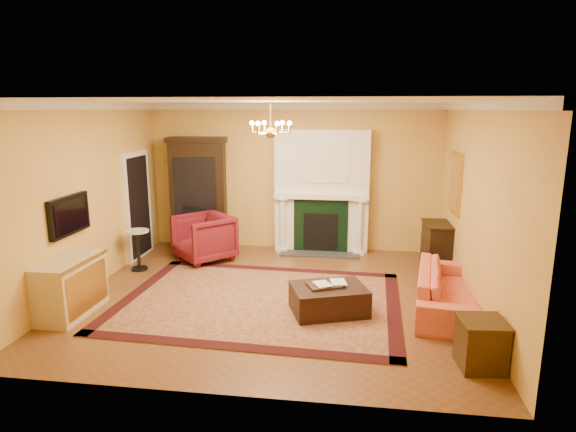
% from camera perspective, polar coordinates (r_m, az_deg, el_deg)
% --- Properties ---
extents(floor, '(6.00, 5.50, 0.02)m').
position_cam_1_polar(floor, '(7.75, -1.92, -9.45)').
color(floor, brown).
rests_on(floor, ground).
extents(ceiling, '(6.00, 5.50, 0.02)m').
position_cam_1_polar(ceiling, '(7.18, -2.10, 13.50)').
color(ceiling, white).
rests_on(ceiling, wall_back).
extents(wall_back, '(6.00, 0.02, 3.00)m').
position_cam_1_polar(wall_back, '(10.01, 0.67, 4.58)').
color(wall_back, gold).
rests_on(wall_back, floor).
extents(wall_front, '(6.00, 0.02, 3.00)m').
position_cam_1_polar(wall_front, '(4.70, -7.73, -4.82)').
color(wall_front, gold).
rests_on(wall_front, floor).
extents(wall_left, '(0.02, 5.50, 3.00)m').
position_cam_1_polar(wall_left, '(8.36, -22.80, 1.99)').
color(wall_left, gold).
rests_on(wall_left, floor).
extents(wall_right, '(0.02, 5.50, 3.00)m').
position_cam_1_polar(wall_right, '(7.43, 21.53, 0.87)').
color(wall_right, gold).
rests_on(wall_right, floor).
extents(fireplace, '(1.90, 0.70, 2.50)m').
position_cam_1_polar(fireplace, '(9.82, 4.01, 2.59)').
color(fireplace, silver).
rests_on(fireplace, wall_back).
extents(crown_molding, '(6.00, 5.50, 0.12)m').
position_cam_1_polar(crown_molding, '(8.12, -0.92, 12.90)').
color(crown_molding, silver).
rests_on(crown_molding, ceiling).
extents(doorway, '(0.08, 1.05, 2.10)m').
position_cam_1_polar(doorway, '(9.89, -17.38, 1.24)').
color(doorway, silver).
rests_on(doorway, wall_left).
extents(tv_panel, '(0.09, 0.95, 0.58)m').
position_cam_1_polar(tv_panel, '(7.86, -24.49, 0.09)').
color(tv_panel, black).
rests_on(tv_panel, wall_left).
extents(gilt_mirror, '(0.06, 0.76, 1.05)m').
position_cam_1_polar(gilt_mirror, '(8.74, 19.23, 3.70)').
color(gilt_mirror, gold).
rests_on(gilt_mirror, wall_right).
extents(chandelier, '(0.63, 0.55, 0.53)m').
position_cam_1_polar(chandelier, '(7.19, -2.08, 10.29)').
color(chandelier, gold).
rests_on(chandelier, ceiling).
extents(oriental_rug, '(4.36, 3.35, 0.02)m').
position_cam_1_polar(oriental_rug, '(7.53, -3.36, -9.98)').
color(oriental_rug, '#4F1211').
rests_on(oriental_rug, floor).
extents(china_cabinet, '(1.17, 0.66, 2.23)m').
position_cam_1_polar(china_cabinet, '(10.24, -10.49, 2.37)').
color(china_cabinet, black).
rests_on(china_cabinet, floor).
extents(wingback_armchair, '(1.32, 1.32, 0.99)m').
position_cam_1_polar(wingback_armchair, '(9.46, -9.94, -2.30)').
color(wingback_armchair, maroon).
rests_on(wingback_armchair, floor).
extents(pedestal_table, '(0.42, 0.42, 0.75)m').
position_cam_1_polar(pedestal_table, '(9.19, -17.35, -3.53)').
color(pedestal_table, black).
rests_on(pedestal_table, floor).
extents(commode, '(0.54, 1.11, 0.82)m').
position_cam_1_polar(commode, '(7.60, -24.38, -7.68)').
color(commode, '#C3BD8F').
rests_on(commode, floor).
extents(coral_sofa, '(0.95, 2.18, 0.83)m').
position_cam_1_polar(coral_sofa, '(7.46, 18.41, -7.52)').
color(coral_sofa, '#DE6D46').
rests_on(coral_sofa, floor).
extents(end_table, '(0.52, 0.52, 0.55)m').
position_cam_1_polar(end_table, '(6.06, 21.90, -14.01)').
color(end_table, '#38240F').
rests_on(end_table, floor).
extents(console_table, '(0.48, 0.78, 0.84)m').
position_cam_1_polar(console_table, '(9.21, 17.22, -3.57)').
color(console_table, black).
rests_on(console_table, floor).
extents(leather_ottoman, '(1.22, 1.05, 0.39)m').
position_cam_1_polar(leather_ottoman, '(7.07, 4.84, -9.80)').
color(leather_ottoman, black).
rests_on(leather_ottoman, oriental_rug).
extents(ottoman_tray, '(0.56, 0.51, 0.03)m').
position_cam_1_polar(ottoman_tray, '(7.00, 4.27, -8.19)').
color(ottoman_tray, black).
rests_on(ottoman_tray, leather_ottoman).
extents(book_a, '(0.20, 0.12, 0.28)m').
position_cam_1_polar(book_a, '(6.87, 3.31, -7.21)').
color(book_a, gray).
rests_on(book_a, ottoman_tray).
extents(book_b, '(0.21, 0.06, 0.29)m').
position_cam_1_polar(book_b, '(7.00, 5.15, -6.81)').
color(book_b, gray).
rests_on(book_b, ottoman_tray).
extents(topiary_left, '(0.14, 0.14, 0.38)m').
position_cam_1_polar(topiary_left, '(9.79, 0.80, 4.03)').
color(topiary_left, tan).
rests_on(topiary_left, fireplace).
extents(topiary_right, '(0.17, 0.17, 0.46)m').
position_cam_1_polar(topiary_right, '(9.71, 7.36, 4.12)').
color(topiary_right, tan).
rests_on(topiary_right, fireplace).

